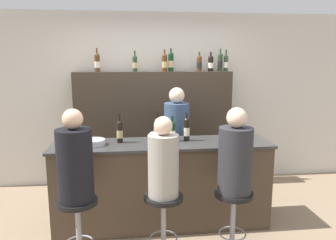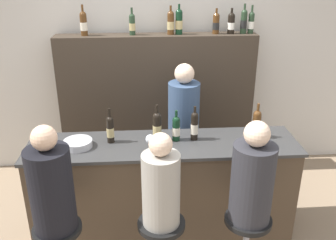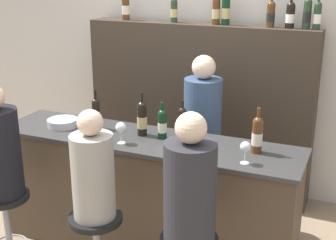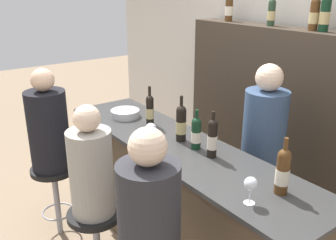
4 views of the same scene
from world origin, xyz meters
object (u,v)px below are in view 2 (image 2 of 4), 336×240
object	(u,v)px
wine_bottle_counter_0	(110,129)
wine_bottle_backbar_4	(216,23)
wine_bottle_counter_2	(176,128)
wine_glass_0	(150,140)
wine_bottle_backbar_1	(132,24)
wine_bottle_backbar_3	(179,22)
bar_stool_middle	(161,236)
wine_glass_1	(261,137)
metal_bowl	(78,144)
wine_bottle_backbar_0	(84,23)
wine_bottle_counter_4	(257,124)
wine_bottle_backbar_2	(171,22)
bar_stool_right	(247,232)
guest_seated_left	(51,186)
guest_seated_middle	(161,186)
bartender	(183,138)
wine_bottle_backbar_6	(244,21)
wine_bottle_backbar_7	(251,22)
wine_bottle_backbar_5	(231,23)
guest_seated_right	(252,179)
wine_bottle_counter_1	(157,127)

from	to	relation	value
wine_bottle_counter_0	wine_bottle_backbar_4	xyz separation A→B (m)	(1.15, 1.17, 0.74)
wine_bottle_counter_2	wine_glass_0	xyz separation A→B (m)	(-0.24, -0.22, 0.00)
wine_bottle_counter_2	wine_bottle_backbar_1	xyz separation A→B (m)	(-0.39, 1.17, 0.75)
wine_bottle_backbar_3	wine_bottle_backbar_4	world-z (taller)	wine_bottle_backbar_3
wine_bottle_counter_2	wine_bottle_backbar_4	xyz separation A→B (m)	(0.55, 1.17, 0.75)
wine_glass_0	bar_stool_middle	size ratio (longest dim) A/B	0.26
wine_glass_1	metal_bowl	distance (m)	1.60
wine_bottle_counter_0	bar_stool_middle	xyz separation A→B (m)	(0.42, -0.73, -0.61)
wine_bottle_counter_2	wine_bottle_backbar_0	distance (m)	1.68
wine_bottle_counter_4	wine_glass_0	distance (m)	1.01
wine_bottle_backbar_3	wine_glass_1	world-z (taller)	wine_bottle_backbar_3
wine_bottle_backbar_1	wine_bottle_backbar_2	bearing A→B (deg)	-0.00
wine_glass_1	bar_stool_right	world-z (taller)	wine_glass_1
wine_bottle_counter_0	guest_seated_left	bearing A→B (deg)	-117.45
guest_seated_middle	bartender	bearing A→B (deg)	76.54
wine_bottle_backbar_6	bartender	size ratio (longest dim) A/B	0.21
wine_bottle_backbar_1	wine_bottle_backbar_7	size ratio (longest dim) A/B	0.95
wine_bottle_counter_0	wine_bottle_backbar_0	distance (m)	1.43
wine_bottle_backbar_1	wine_bottle_backbar_4	xyz separation A→B (m)	(0.94, -0.00, -0.00)
bar_stool_middle	bartender	bearing A→B (deg)	76.54
bar_stool_right	wine_glass_1	bearing A→B (deg)	67.78
wine_bottle_backbar_1	wine_bottle_backbar_5	xyz separation A→B (m)	(1.11, -0.00, -0.00)
wine_bottle_counter_0	wine_bottle_backbar_5	bearing A→B (deg)	41.67
wine_bottle_backbar_0	wine_bottle_backbar_7	world-z (taller)	wine_bottle_backbar_0
wine_bottle_backbar_7	metal_bowl	size ratio (longest dim) A/B	1.23
wine_bottle_backbar_2	wine_bottle_backbar_4	bearing A→B (deg)	0.00
wine_bottle_counter_4	wine_bottle_backbar_0	bearing A→B (deg)	144.79
wine_bottle_backbar_7	bar_stool_right	bearing A→B (deg)	-103.23
wine_bottle_counter_4	wine_bottle_backbar_3	bearing A→B (deg)	117.46
wine_bottle_backbar_2	wine_bottle_backbar_5	distance (m)	0.69
wine_bottle_backbar_2	bar_stool_right	distance (m)	2.39
wine_bottle_counter_0	wine_bottle_backbar_0	xyz separation A→B (m)	(-0.33, 1.17, 0.75)
wine_glass_1	bartender	distance (m)	1.06
guest_seated_right	bartender	bearing A→B (deg)	105.96
wine_glass_1	bartender	size ratio (longest dim) A/B	0.10
wine_bottle_counter_4	bar_stool_middle	size ratio (longest dim) A/B	0.52
bar_stool_middle	wine_bottle_counter_2	bearing A→B (deg)	76.29
wine_bottle_backbar_1	wine_bottle_backbar_3	bearing A→B (deg)	-0.00
bar_stool_middle	guest_seated_right	xyz separation A→B (m)	(0.69, -0.00, 0.50)
wine_glass_1	wine_bottle_backbar_2	bearing A→B (deg)	115.78
wine_bottle_counter_1	wine_bottle_backbar_1	size ratio (longest dim) A/B	1.18
wine_glass_0	metal_bowl	size ratio (longest dim) A/B	0.66
wine_bottle_backbar_1	bar_stool_right	world-z (taller)	wine_bottle_backbar_1
wine_bottle_counter_4	wine_bottle_backbar_0	distance (m)	2.17
wine_bottle_counter_0	wine_bottle_backbar_5	distance (m)	1.91
wine_bottle_counter_0	wine_bottle_backbar_3	bearing A→B (deg)	58.23
wine_bottle_counter_2	bar_stool_middle	distance (m)	0.96
wine_bottle_backbar_2	bar_stool_right	size ratio (longest dim) A/B	0.49
wine_bottle_counter_4	guest_seated_right	size ratio (longest dim) A/B	0.41
wine_bottle_backbar_3	bartender	xyz separation A→B (m)	(0.00, -0.60, -1.16)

